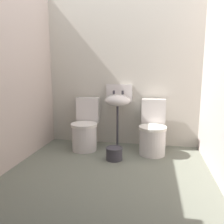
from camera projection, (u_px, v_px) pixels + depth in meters
ground_plane at (107, 178)px, 2.74m from camera, size 2.84×2.83×0.08m
wall_back at (123, 71)px, 3.74m from camera, size 2.84×0.10×2.40m
wall_left at (8, 71)px, 2.84m from camera, size 0.10×2.63×2.40m
toilet_left at (85, 128)px, 3.61m from camera, size 0.42×0.61×0.78m
toilet_right at (153, 132)px, 3.42m from camera, size 0.40×0.59×0.78m
sink at (118, 100)px, 3.62m from camera, size 0.42×0.35×0.99m
bucket at (114, 153)px, 3.18m from camera, size 0.24×0.24×0.18m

